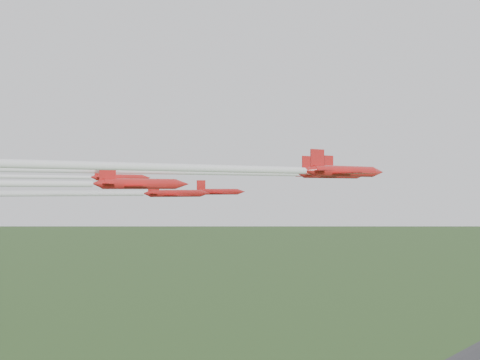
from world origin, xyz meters
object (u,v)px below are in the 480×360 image
Objects in this scene: jet_row3_right at (253,169)px; jet_row2_right at (266,173)px; jet_row3_mid at (58,194)px; jet_row3_left at (54,177)px; jet_row4_right at (27,183)px; jet_row2_left at (168,192)px; jet_lead at (252,168)px.

jet_row2_right is at bearing 136.92° from jet_row3_right.
jet_row3_right reaches higher than jet_row3_mid.
jet_row4_right is at bearing -24.97° from jet_row3_left.
jet_row3_mid is at bearing -61.93° from jet_row2_left.
jet_row3_right is (10.77, -17.00, -0.16)m from jet_row2_right.
jet_row3_left is at bearing 154.80° from jet_row4_right.
jet_row2_right is 20.12m from jet_row3_right.
jet_row2_left is at bearing 51.23° from jet_row3_left.
jet_row3_mid is (-12.36, -23.69, -3.61)m from jet_lead.
jet_row2_right reaches higher than jet_row2_left.
jet_row2_left is 0.73× the size of jet_row3_mid.
jet_row3_mid is at bearing -20.42° from jet_row3_left.
jet_row3_right is (50.06, -14.37, -0.09)m from jet_row3_left.
jet_row4_right is (32.06, -26.65, -1.41)m from jet_row3_left.
jet_row2_left is at bearing -166.29° from jet_lead.
jet_row2_left is 0.79× the size of jet_row3_right.
jet_row3_left is 0.94× the size of jet_row4_right.
jet_row2_right is at bearing -0.32° from jet_row2_left.
jet_row3_left is 52.08m from jet_row3_right.
jet_lead is 37.13m from jet_row4_right.
jet_lead reaches higher than jet_row3_mid.
jet_row3_left reaches higher than jet_row4_right.
jet_lead is 32.92m from jet_row3_left.
jet_row2_left is at bearing 120.78° from jet_row3_mid.
jet_row2_left is 26.20m from jet_row2_right.
jet_row3_right is at bearing 18.46° from jet_row3_mid.
jet_row2_right is 0.93× the size of jet_row4_right.
jet_row2_right is (8.06, -7.77, -1.00)m from jet_lead.
jet_row4_right is (13.20, -13.35, 1.14)m from jet_row3_mid.
jet_lead reaches higher than jet_row3_left.
jet_row2_right is 30.19m from jet_row4_right.
jet_row2_right reaches higher than jet_row3_right.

